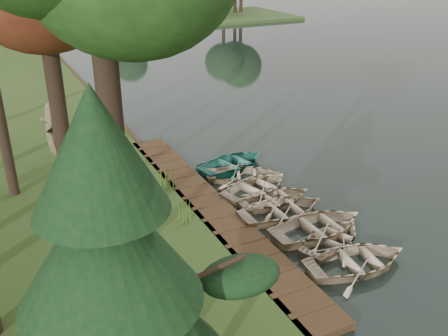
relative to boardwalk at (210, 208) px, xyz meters
name	(u,v)px	position (x,y,z in m)	size (l,w,h in m)	color
ground	(244,203)	(1.60, 0.00, -0.15)	(300.00, 300.00, 0.00)	#3D2F1D
water	(414,52)	(31.60, 20.00, -0.12)	(130.00, 200.00, 0.05)	black
boardwalk	(210,208)	(0.00, 0.00, 0.00)	(1.60, 16.00, 0.30)	#392616
peninsula	(115,24)	(9.60, 50.00, 0.08)	(50.00, 14.00, 0.45)	#324820
rowboat_0	(358,259)	(2.73, -5.74, 0.28)	(2.61, 3.65, 0.76)	beige
rowboat_1	(333,237)	(2.90, -4.23, 0.22)	(2.22, 3.11, 0.64)	beige
rowboat_2	(318,225)	(2.86, -3.40, 0.30)	(2.76, 3.87, 0.80)	beige
rowboat_3	(282,208)	(2.38, -1.68, 0.28)	(2.60, 3.64, 0.75)	beige
rowboat_4	(275,197)	(2.67, -0.71, 0.24)	(2.32, 3.25, 0.67)	beige
rowboat_5	(257,185)	(2.48, 0.52, 0.26)	(2.50, 3.50, 0.73)	beige
rowboat_6	(243,173)	(2.58, 1.94, 0.24)	(2.37, 3.32, 0.69)	beige
rowboat_7	(233,162)	(2.71, 3.22, 0.28)	(2.61, 3.66, 0.76)	#2E8170
stored_rowboat	(61,156)	(-4.57, 7.04, 0.47)	(2.23, 3.13, 0.65)	beige
pine_tree	(110,275)	(-6.13, -9.65, 5.15)	(3.80, 3.80, 8.06)	black
reeds_0	(184,209)	(-1.40, -0.67, 0.66)	(0.60, 0.60, 1.01)	#3F661E
reeds_1	(166,176)	(-1.00, 2.29, 0.69)	(0.60, 0.60, 1.08)	#3F661E
reeds_2	(156,196)	(-1.97, 0.87, 0.64)	(0.60, 0.60, 0.98)	#3F661E
reeds_3	(122,128)	(-1.00, 9.08, 0.71)	(0.60, 0.60, 1.11)	#3F661E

